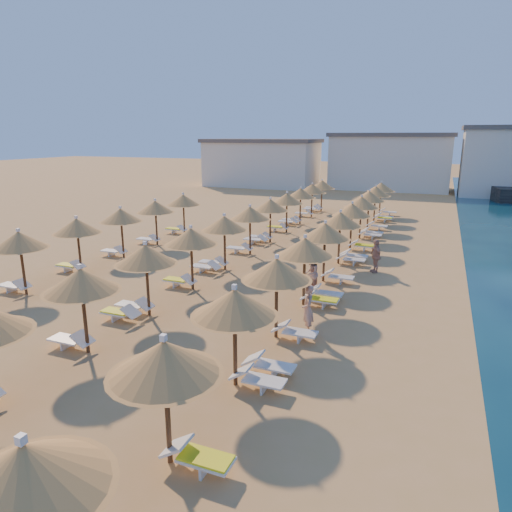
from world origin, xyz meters
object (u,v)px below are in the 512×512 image
at_px(parasol_row_west, 238,219).
at_px(beachgoer_c, 375,256).
at_px(beachgoer_a, 308,310).
at_px(beachgoer_b, 311,274).
at_px(parasol_row_east, 333,226).

height_order(parasol_row_west, beachgoer_c, parasol_row_west).
relative_size(beachgoer_c, beachgoer_a, 0.97).
distance_m(beachgoer_b, beachgoer_a, 4.61).
bearing_deg(parasol_row_west, beachgoer_a, -51.61).
distance_m(parasol_row_west, beachgoer_b, 6.52).
height_order(parasol_row_west, beachgoer_b, parasol_row_west).
xyz_separation_m(beachgoer_c, beachgoer_a, (-1.20, -8.76, 0.03)).
bearing_deg(beachgoer_c, parasol_row_east, -103.29).
bearing_deg(beachgoer_b, parasol_row_west, -124.85).
relative_size(beachgoer_b, beachgoer_a, 0.96).
bearing_deg(beachgoer_c, beachgoer_b, -60.88).
relative_size(parasol_row_west, beachgoer_c, 23.02).
relative_size(parasol_row_east, parasol_row_west, 1.00).
xyz_separation_m(parasol_row_east, beachgoer_a, (0.95, -8.01, -1.56)).
xyz_separation_m(beachgoer_b, beachgoer_a, (1.11, -4.47, 0.04)).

